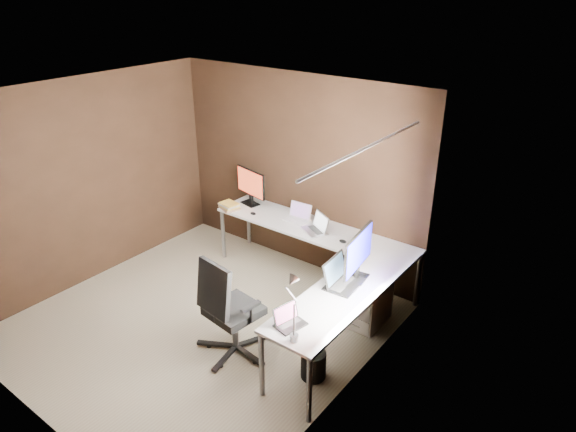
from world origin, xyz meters
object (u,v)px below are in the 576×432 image
object	(u,v)px
book_stack	(229,206)
wastebasket	(313,364)
drawer_pedestal	(366,297)
monitor_left	(251,185)
desk_lamp	(293,299)
laptop_black_small	(289,320)
office_chair	(232,326)
laptop_silver	(317,227)
laptop_black_big	(341,279)
laptop_white	(298,216)
monitor_right	(358,253)

from	to	relation	value
book_stack	wastebasket	bearing A→B (deg)	-29.23
drawer_pedestal	monitor_left	bearing A→B (deg)	167.56
drawer_pedestal	book_stack	bearing A→B (deg)	176.02
desk_lamp	laptop_black_small	bearing A→B (deg)	124.98
office_chair	laptop_silver	bearing A→B (deg)	99.32
wastebasket	monitor_left	bearing A→B (deg)	143.67
drawer_pedestal	office_chair	world-z (taller)	office_chair
drawer_pedestal	laptop_silver	xyz separation A→B (m)	(-0.87, 0.30, 0.48)
laptop_black_small	monitor_left	bearing A→B (deg)	60.81
drawer_pedestal	laptop_silver	world-z (taller)	laptop_silver
book_stack	desk_lamp	world-z (taller)	desk_lamp
laptop_black_big	desk_lamp	distance (m)	0.97
laptop_black_big	laptop_white	bearing A→B (deg)	47.71
laptop_black_big	laptop_black_small	distance (m)	0.84
laptop_white	book_stack	xyz separation A→B (m)	(-0.92, -0.28, -0.01)
monitor_right	book_stack	size ratio (longest dim) A/B	2.04
laptop_black_small	office_chair	size ratio (longest dim) A/B	0.27
drawer_pedestal	desk_lamp	xyz separation A→B (m)	(0.06, -1.44, 0.78)
monitor_left	laptop_silver	distance (m)	1.19
desk_lamp	wastebasket	size ratio (longest dim) A/B	2.00
monitor_right	laptop_black_small	bearing A→B (deg)	167.17
laptop_white	office_chair	distance (m)	1.82
desk_lamp	wastebasket	xyz separation A→B (m)	(-0.01, 0.35, -0.94)
monitor_right	laptop_silver	xyz separation A→B (m)	(-0.92, 0.64, -0.25)
office_chair	desk_lamp	bearing A→B (deg)	-2.76
drawer_pedestal	laptop_black_big	distance (m)	0.71
laptop_silver	laptop_black_big	world-z (taller)	laptop_black_big
laptop_silver	laptop_black_small	bearing A→B (deg)	-34.51
laptop_black_small	wastebasket	bearing A→B (deg)	-6.53
laptop_black_small	book_stack	bearing A→B (deg)	67.53
laptop_white	laptop_silver	world-z (taller)	laptop_silver
monitor_left	wastebasket	world-z (taller)	monitor_left
monitor_right	desk_lamp	xyz separation A→B (m)	(0.01, -1.11, 0.06)
laptop_black_big	office_chair	world-z (taller)	office_chair
monitor_left	book_stack	xyz separation A→B (m)	(-0.12, -0.30, -0.23)
drawer_pedestal	monitor_right	bearing A→B (deg)	-81.53
monitor_left	monitor_right	distance (m)	2.22
laptop_black_big	book_stack	xyz separation A→B (m)	(-2.12, 0.66, -0.02)
laptop_white	book_stack	size ratio (longest dim) A/B	1.00
monitor_left	desk_lamp	distance (m)	2.82
laptop_white	laptop_black_big	bearing A→B (deg)	-40.89
laptop_white	office_chair	size ratio (longest dim) A/B	0.28
laptop_white	office_chair	bearing A→B (deg)	-78.99
laptop_silver	desk_lamp	bearing A→B (deg)	-32.91
monitor_left	laptop_black_big	world-z (taller)	monitor_left
laptop_silver	book_stack	world-z (taller)	laptop_silver
laptop_black_small	book_stack	world-z (taller)	laptop_black_small
monitor_left	book_stack	bearing A→B (deg)	-100.07
monitor_right	office_chair	size ratio (longest dim) A/B	0.58
laptop_black_small	book_stack	xyz separation A→B (m)	(-2.11, 1.50, -0.00)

